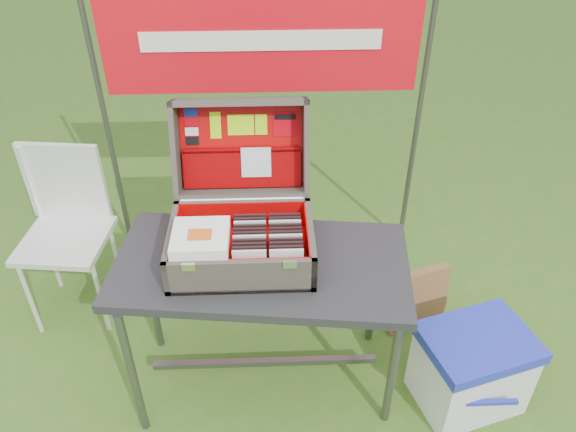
{
  "coord_description": "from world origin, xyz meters",
  "views": [
    {
      "loc": [
        0.03,
        -1.67,
        2.24
      ],
      "look_at": [
        0.09,
        0.1,
        0.94
      ],
      "focal_mm": 35.0,
      "sensor_mm": 36.0,
      "label": 1
    }
  ],
  "objects_px": {
    "table": "(264,325)",
    "chair": "(65,242)",
    "suitcase": "(240,199)",
    "cooler": "(471,369)",
    "cardboard_box": "(417,299)"
  },
  "relations": [
    {
      "from": "cooler",
      "to": "chair",
      "type": "distance_m",
      "value": 2.05
    },
    {
      "from": "table",
      "to": "suitcase",
      "type": "relative_size",
      "value": 2.08
    },
    {
      "from": "cooler",
      "to": "cardboard_box",
      "type": "height_order",
      "value": "cooler"
    },
    {
      "from": "table",
      "to": "cardboard_box",
      "type": "height_order",
      "value": "table"
    },
    {
      "from": "cooler",
      "to": "cardboard_box",
      "type": "bearing_deg",
      "value": 89.07
    },
    {
      "from": "suitcase",
      "to": "chair",
      "type": "distance_m",
      "value": 1.17
    },
    {
      "from": "table",
      "to": "suitcase",
      "type": "distance_m",
      "value": 0.64
    },
    {
      "from": "suitcase",
      "to": "chair",
      "type": "relative_size",
      "value": 0.63
    },
    {
      "from": "table",
      "to": "suitcase",
      "type": "xyz_separation_m",
      "value": [
        -0.08,
        0.08,
        0.63
      ]
    },
    {
      "from": "chair",
      "to": "cooler",
      "type": "bearing_deg",
      "value": -12.56
    },
    {
      "from": "cardboard_box",
      "to": "chair",
      "type": "bearing_deg",
      "value": 155.77
    },
    {
      "from": "chair",
      "to": "table",
      "type": "bearing_deg",
      "value": -21.11
    },
    {
      "from": "table",
      "to": "cooler",
      "type": "bearing_deg",
      "value": -2.15
    },
    {
      "from": "table",
      "to": "chair",
      "type": "distance_m",
      "value": 1.13
    },
    {
      "from": "suitcase",
      "to": "chair",
      "type": "bearing_deg",
      "value": 154.3
    }
  ]
}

